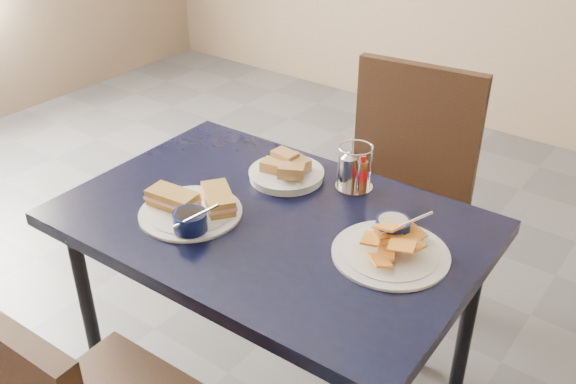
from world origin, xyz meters
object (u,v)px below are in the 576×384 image
Objects in this scene: dining_table at (271,239)px; sandwich_plate at (193,207)px; plantain_plate at (391,244)px; condiment_caddy at (354,170)px; bread_basket at (287,171)px; chair_far at (404,185)px.

sandwich_plate is (-0.17, -0.12, 0.10)m from dining_table.
plantain_plate is 2.16× the size of condiment_caddy.
condiment_caddy reaches higher than dining_table.
sandwich_plate is 1.38× the size of bread_basket.
bread_basket is at bearing 162.31° from plantain_plate.
condiment_caddy is at bearing 139.05° from plantain_plate.
sandwich_plate and plantain_plate have the same top height.
chair_far is at bearing 73.56° from sandwich_plate.
sandwich_plate is at bearing -160.75° from plantain_plate.
bread_basket is 0.20m from condiment_caddy.
sandwich_plate is 1.04× the size of plantain_plate.
plantain_plate is at bearing 19.25° from sandwich_plate.
condiment_caddy is (0.27, 0.39, 0.03)m from sandwich_plate.
chair_far is 0.72m from plantain_plate.
condiment_caddy is (0.19, 0.07, 0.03)m from bread_basket.
plantain_plate is (0.27, -0.63, 0.22)m from chair_far.
dining_table is 3.74× the size of sandwich_plate.
dining_table is 0.23m from sandwich_plate.
plantain_plate is 0.45m from bread_basket.
dining_table is 3.89× the size of plantain_plate.
dining_table is at bearing -169.95° from plantain_plate.
dining_table is 0.24m from bread_basket.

